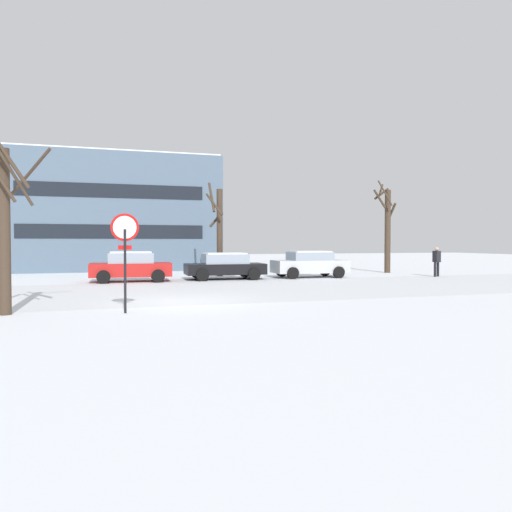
# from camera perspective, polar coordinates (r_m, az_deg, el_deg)

# --- Properties ---
(ground_plane) EXTENTS (120.00, 120.00, 0.00)m
(ground_plane) POSITION_cam_1_polar(r_m,az_deg,el_deg) (16.09, -8.55, -5.38)
(ground_plane) COLOR white
(road_surface) EXTENTS (80.00, 9.15, 0.00)m
(road_surface) POSITION_cam_1_polar(r_m,az_deg,el_deg) (19.61, -10.13, -4.12)
(road_surface) COLOR silver
(road_surface) RESTS_ON ground
(stop_sign) EXTENTS (0.76, 0.20, 2.74)m
(stop_sign) POSITION_cam_1_polar(r_m,az_deg,el_deg) (13.76, -15.13, 1.44)
(stop_sign) COLOR black
(stop_sign) RESTS_ON ground
(parked_car_red) EXTENTS (3.95, 2.12, 1.49)m
(parked_car_red) POSITION_cam_1_polar(r_m,az_deg,el_deg) (24.82, -14.48, -1.19)
(parked_car_red) COLOR red
(parked_car_red) RESTS_ON ground
(parked_car_black) EXTENTS (4.18, 2.26, 1.39)m
(parked_car_black) POSITION_cam_1_polar(r_m,az_deg,el_deg) (25.63, -3.68, -1.15)
(parked_car_black) COLOR black
(parked_car_black) RESTS_ON ground
(parked_car_silver) EXTENTS (4.12, 2.19, 1.47)m
(parked_car_silver) POSITION_cam_1_polar(r_m,az_deg,el_deg) (27.09, 6.31, -0.92)
(parked_car_silver) COLOR silver
(parked_car_silver) RESTS_ON ground
(pedestrian_crossing) EXTENTS (0.47, 0.41, 1.69)m
(pedestrian_crossing) POSITION_cam_1_polar(r_m,az_deg,el_deg) (29.39, 20.43, -0.38)
(pedestrian_crossing) COLOR black
(pedestrian_crossing) RESTS_ON ground
(tree_near_corner) EXTENTS (2.15, 1.99, 5.24)m
(tree_near_corner) POSITION_cam_1_polar(r_m,az_deg,el_deg) (14.68, -27.49, 3.54)
(tree_near_corner) COLOR #423326
(tree_near_corner) RESTS_ON ground
(tree_far_right) EXTENTS (1.20, 1.46, 5.90)m
(tree_far_right) POSITION_cam_1_polar(r_m,az_deg,el_deg) (32.19, 15.12, 3.34)
(tree_far_right) COLOR #423326
(tree_far_right) RESTS_ON ground
(tree_far_left) EXTENTS (1.16, 1.39, 5.40)m
(tree_far_left) POSITION_cam_1_polar(r_m,az_deg,el_deg) (27.97, -4.38, 3.17)
(tree_far_left) COLOR #423326
(tree_far_left) RESTS_ON ground
(building_far_left) EXTENTS (14.65, 8.32, 8.04)m
(building_far_left) POSITION_cam_1_polar(r_m,az_deg,el_deg) (37.11, -16.50, 4.75)
(building_far_left) COLOR slate
(building_far_left) RESTS_ON ground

